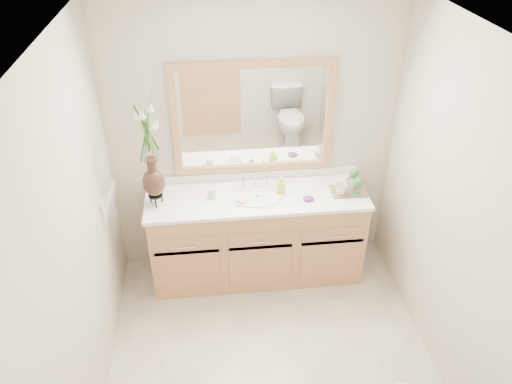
{
  "coord_description": "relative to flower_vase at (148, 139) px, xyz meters",
  "views": [
    {
      "loc": [
        -0.39,
        -2.4,
        3.12
      ],
      "look_at": [
        -0.05,
        0.65,
        1.11
      ],
      "focal_mm": 35.0,
      "sensor_mm": 36.0,
      "label": 1
    }
  ],
  "objects": [
    {
      "name": "soap_dish",
      "position": [
        0.68,
        -0.07,
        -0.57
      ],
      "size": [
        0.1,
        0.1,
        0.03
      ],
      "color": "beige",
      "rests_on": "counter"
    },
    {
      "name": "ceiling",
      "position": [
        0.82,
        -0.99,
        0.99
      ],
      "size": [
        2.4,
        2.6,
        0.02
      ],
      "primitive_type": "cube",
      "color": "white",
      "rests_on": "wall_back"
    },
    {
      "name": "purple_dish",
      "position": [
        1.23,
        -0.08,
        -0.57
      ],
      "size": [
        0.11,
        0.09,
        0.03
      ],
      "primitive_type": "ellipsoid",
      "rotation": [
        0.0,
        0.0,
        0.19
      ],
      "color": "#642571",
      "rests_on": "counter"
    },
    {
      "name": "switch_plate",
      "position": [
        -0.37,
        -0.22,
        -0.43
      ],
      "size": [
        0.02,
        0.12,
        0.12
      ],
      "primitive_type": "cube",
      "color": "white",
      "rests_on": "wall_left"
    },
    {
      "name": "vanity",
      "position": [
        0.82,
        0.03,
        -1.01
      ],
      "size": [
        1.8,
        0.55,
        0.8
      ],
      "color": "tan",
      "rests_on": "floor"
    },
    {
      "name": "floor",
      "position": [
        0.82,
        -0.99,
        -1.41
      ],
      "size": [
        2.6,
        2.6,
        0.0
      ],
      "primitive_type": "plane",
      "color": "#BFB4A3",
      "rests_on": "ground"
    },
    {
      "name": "sink",
      "position": [
        0.82,
        0.01,
        -0.64
      ],
      "size": [
        0.38,
        0.34,
        0.23
      ],
      "color": "white",
      "rests_on": "counter"
    },
    {
      "name": "counter",
      "position": [
        0.82,
        0.03,
        -0.6
      ],
      "size": [
        1.84,
        0.57,
        0.03
      ],
      "primitive_type": "cube",
      "color": "white",
      "rests_on": "vanity"
    },
    {
      "name": "tumbler",
      "position": [
        0.45,
        0.04,
        -0.54
      ],
      "size": [
        0.06,
        0.06,
        0.08
      ],
      "primitive_type": "cylinder",
      "color": "beige",
      "rests_on": "counter"
    },
    {
      "name": "mirror",
      "position": [
        0.82,
        0.29,
        -0.01
      ],
      "size": [
        1.32,
        0.04,
        0.97
      ],
      "color": "white",
      "rests_on": "wall_back"
    },
    {
      "name": "soap_bottle",
      "position": [
        1.02,
        0.06,
        -0.51
      ],
      "size": [
        0.06,
        0.07,
        0.14
      ],
      "primitive_type": "imported",
      "rotation": [
        0.0,
        0.0,
        -0.04
      ],
      "color": "#AFE435",
      "rests_on": "counter"
    },
    {
      "name": "mug_left",
      "position": [
        1.51,
        -0.04,
        -0.52
      ],
      "size": [
        0.11,
        0.11,
        0.1
      ],
      "primitive_type": "imported",
      "rotation": [
        0.0,
        0.0,
        0.12
      ],
      "color": "beige",
      "rests_on": "tray"
    },
    {
      "name": "mug_right",
      "position": [
        1.61,
        0.02,
        -0.52
      ],
      "size": [
        0.11,
        0.11,
        0.1
      ],
      "primitive_type": "imported",
      "rotation": [
        0.0,
        0.0,
        0.18
      ],
      "color": "beige",
      "rests_on": "tray"
    },
    {
      "name": "wall_back",
      "position": [
        0.82,
        0.31,
        -0.21
      ],
      "size": [
        2.4,
        0.02,
        2.4
      ],
      "primitive_type": "cube",
      "color": "beige",
      "rests_on": "floor"
    },
    {
      "name": "wall_left",
      "position": [
        -0.38,
        -0.99,
        -0.21
      ],
      "size": [
        0.02,
        2.6,
        2.4
      ],
      "primitive_type": "cube",
      "color": "beige",
      "rests_on": "floor"
    },
    {
      "name": "wall_right",
      "position": [
        2.02,
        -0.99,
        -0.21
      ],
      "size": [
        0.02,
        2.6,
        2.4
      ],
      "primitive_type": "cube",
      "color": "beige",
      "rests_on": "floor"
    },
    {
      "name": "flower_vase",
      "position": [
        0.0,
        0.0,
        0.0
      ],
      "size": [
        0.21,
        0.21,
        0.86
      ],
      "rotation": [
        0.0,
        0.0,
        -0.38
      ],
      "color": "black",
      "rests_on": "counter"
    },
    {
      "name": "goblet_back",
      "position": [
        1.64,
        0.07,
        -0.46
      ],
      "size": [
        0.07,
        0.07,
        0.16
      ],
      "color": "#277736",
      "rests_on": "tray"
    },
    {
      "name": "tray",
      "position": [
        1.59,
        0.0,
        -0.58
      ],
      "size": [
        0.29,
        0.2,
        0.01
      ],
      "primitive_type": "cube",
      "rotation": [
        0.0,
        0.0,
        -0.03
      ],
      "color": "brown",
      "rests_on": "counter"
    },
    {
      "name": "goblet_front",
      "position": [
        1.64,
        -0.07,
        -0.46
      ],
      "size": [
        0.07,
        0.07,
        0.16
      ],
      "color": "#277736",
      "rests_on": "tray"
    }
  ]
}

